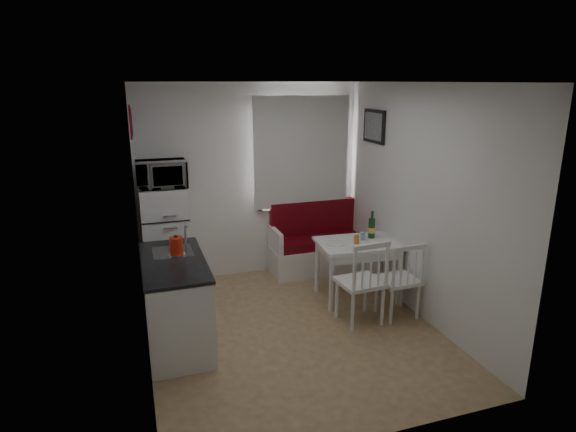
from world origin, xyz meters
name	(u,v)px	position (x,y,z in m)	size (l,w,h in m)	color
floor	(292,329)	(0.00, 0.00, 0.00)	(3.00, 3.50, 0.02)	#91724D
ceiling	(293,82)	(0.00, 0.00, 2.60)	(3.00, 3.50, 0.02)	white
wall_back	(250,182)	(0.00, 1.75, 1.30)	(3.00, 0.02, 2.60)	white
wall_front	(375,280)	(0.00, -1.75, 1.30)	(3.00, 0.02, 2.60)	white
wall_left	(138,229)	(-1.50, 0.00, 1.30)	(0.02, 3.50, 2.60)	white
wall_right	(420,203)	(1.50, 0.00, 1.30)	(0.02, 3.50, 2.60)	white
window	(300,155)	(0.70, 1.72, 1.62)	(1.22, 0.06, 1.47)	white
curtain	(302,152)	(0.70, 1.65, 1.68)	(1.35, 0.02, 1.50)	white
kitchen_counter	(176,301)	(-1.20, 0.16, 0.46)	(0.62, 1.32, 1.16)	white
wall_sign	(131,122)	(-1.47, 1.45, 2.15)	(0.40, 0.40, 0.03)	#1A2CA0
picture_frame	(374,126)	(1.48, 1.10, 2.05)	(0.04, 0.52, 0.42)	black
bench	(318,248)	(0.91, 1.51, 0.32)	(1.37, 0.53, 0.98)	white
dining_table	(358,248)	(1.02, 0.52, 0.65)	(1.03, 0.76, 0.73)	white
chair_left	(365,274)	(0.77, -0.16, 0.61)	(0.50, 0.48, 0.53)	white
chair_right	(403,273)	(1.25, -0.15, 0.56)	(0.44, 0.42, 0.49)	white
fridge	(166,241)	(-1.18, 1.40, 0.69)	(0.55, 0.55, 1.38)	white
microwave	(161,174)	(-1.18, 1.35, 1.54)	(0.58, 0.39, 0.32)	white
kettle	(176,246)	(-1.15, 0.25, 1.01)	(0.16, 0.16, 0.22)	red
wine_bottle	(372,224)	(1.25, 0.62, 0.90)	(0.09, 0.09, 0.34)	#15421C
drinking_glass_orange	(357,239)	(0.97, 0.47, 0.78)	(0.06, 0.06, 0.11)	orange
drinking_glass_blue	(363,236)	(1.10, 0.57, 0.78)	(0.06, 0.06, 0.10)	#79ADCD
plate	(335,243)	(0.72, 0.54, 0.74)	(0.23, 0.23, 0.02)	white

